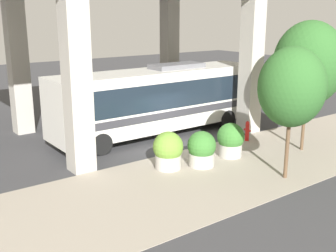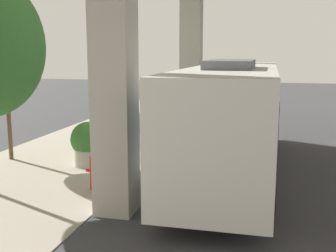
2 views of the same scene
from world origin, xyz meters
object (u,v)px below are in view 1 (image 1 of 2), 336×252
Objects in this scene: bus at (159,97)px; fire_hydrant at (247,131)px; planter_middle at (168,151)px; street_tree_far at (292,87)px; planter_front at (202,149)px; planter_back at (231,140)px; street_tree_near at (309,64)px.

bus is 4.75m from fire_hydrant.
street_tree_far reaches higher than planter_middle.
planter_front is 1.80m from planter_back.
street_tree_far is (-3.06, 0.10, 2.76)m from planter_back.
planter_middle is (-0.74, 5.42, 0.25)m from fire_hydrant.
planter_middle is (-4.34, 2.67, -1.19)m from bus.
street_tree_far is at bearing -139.62° from planter_middle.
street_tree_near is (-1.31, -3.31, 3.22)m from planter_back.
bus is at bearing 31.42° from street_tree_near.
planter_back is (-0.44, -3.08, -0.01)m from planter_middle.
planter_middle is at bearing 40.38° from street_tree_far.
street_tree_far is at bearing 117.12° from street_tree_near.
planter_middle is 1.02× the size of planter_back.
planter_front is 0.30× the size of street_tree_far.
planter_back is 0.30× the size of street_tree_far.
planter_middle is 0.31× the size of street_tree_far.
street_tree_near is (-6.10, -3.72, 2.02)m from bus.
planter_front is 0.25× the size of street_tree_near.
street_tree_far reaches higher than fire_hydrant.
planter_middle is (0.58, 1.28, 0.04)m from planter_front.
street_tree_far is (-4.25, 2.44, 3.00)m from fire_hydrant.
fire_hydrant is at bearing -142.52° from bus.
planter_back is at bearing -175.05° from bus.
bus is 7.42× the size of planter_middle.
fire_hydrant is 5.48m from planter_middle.
planter_front reaches higher than fire_hydrant.
planter_middle is 3.11m from planter_back.
fire_hydrant is at bearing -82.19° from planter_middle.
planter_front is at bearing -114.33° from planter_middle.
street_tree_near reaches higher than fire_hydrant.
planter_front is at bearing 77.04° from street_tree_near.
street_tree_far is at bearing 150.07° from fire_hydrant.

